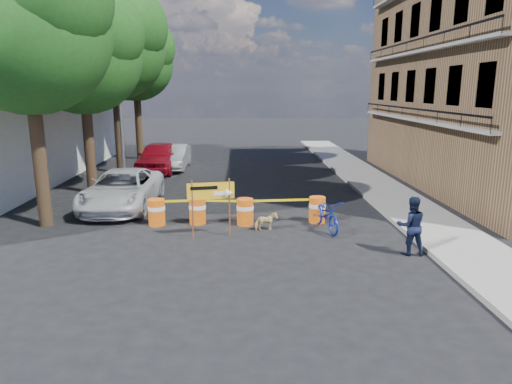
{
  "coord_description": "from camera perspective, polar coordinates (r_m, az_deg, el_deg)",
  "views": [
    {
      "loc": [
        -0.21,
        -13.05,
        4.52
      ],
      "look_at": [
        0.28,
        1.17,
        1.3
      ],
      "focal_mm": 32.0,
      "sensor_mm": 36.0,
      "label": 1
    }
  ],
  "objects": [
    {
      "name": "sedan_silver",
      "position": [
        26.79,
        -10.17,
        4.35
      ],
      "size": [
        1.57,
        4.26,
        1.39
      ],
      "primitive_type": "imported",
      "rotation": [
        0.0,
        0.0,
        -0.02
      ],
      "color": "#A9ACB0",
      "rests_on": "ground"
    },
    {
      "name": "streetlamp",
      "position": [
        23.27,
        -16.58,
        11.88
      ],
      "size": [
        1.25,
        0.18,
        8.0
      ],
      "color": "gray",
      "rests_on": "ground"
    },
    {
      "name": "sedan_red",
      "position": [
        26.08,
        -12.13,
        4.32
      ],
      "size": [
        2.04,
        4.87,
        1.64
      ],
      "primitive_type": "imported",
      "rotation": [
        0.0,
        0.0,
        -0.02
      ],
      "color": "maroon",
      "rests_on": "ground"
    },
    {
      "name": "ground",
      "position": [
        13.82,
        -1.0,
        -6.35
      ],
      "size": [
        120.0,
        120.0,
        0.0
      ],
      "primitive_type": "plane",
      "color": "black",
      "rests_on": "ground"
    },
    {
      "name": "detour_sign",
      "position": [
        13.96,
        -4.89,
        -0.38
      ],
      "size": [
        1.43,
        0.39,
        1.86
      ],
      "rotation": [
        0.0,
        0.0,
        0.19
      ],
      "color": "#592D19",
      "rests_on": "ground"
    },
    {
      "name": "barrel_mid_right",
      "position": [
        15.49,
        -1.37,
        -2.41
      ],
      "size": [
        0.58,
        0.58,
        0.9
      ],
      "color": "#E0430D",
      "rests_on": "ground"
    },
    {
      "name": "pedestrian",
      "position": [
        13.34,
        18.83,
        -4.01
      ],
      "size": [
        0.84,
        0.67,
        1.66
      ],
      "primitive_type": "imported",
      "rotation": [
        0.0,
        0.0,
        3.09
      ],
      "color": "black",
      "rests_on": "ground"
    },
    {
      "name": "tree_far",
      "position": [
        30.8,
        -14.76,
        15.51
      ],
      "size": [
        5.04,
        4.8,
        8.84
      ],
      "color": "#332316",
      "rests_on": "ground"
    },
    {
      "name": "barrel_far_left",
      "position": [
        15.79,
        -12.32,
        -2.41
      ],
      "size": [
        0.58,
        0.58,
        0.9
      ],
      "color": "#E0430D",
      "rests_on": "ground"
    },
    {
      "name": "barrel_mid_left",
      "position": [
        15.72,
        -7.33,
        -2.29
      ],
      "size": [
        0.58,
        0.58,
        0.9
      ],
      "color": "#E0430D",
      "rests_on": "ground"
    },
    {
      "name": "apartment_building",
      "position": [
        24.38,
        29.12,
        14.68
      ],
      "size": [
        8.0,
        16.0,
        12.0
      ],
      "primitive_type": "cube",
      "color": "#8E6948",
      "rests_on": "ground"
    },
    {
      "name": "tree_mid_b",
      "position": [
        25.98,
        -17.29,
        17.05
      ],
      "size": [
        5.67,
        5.4,
        9.62
      ],
      "color": "#332316",
      "rests_on": "ground"
    },
    {
      "name": "tree_mid_a",
      "position": [
        21.14,
        -20.79,
        15.99
      ],
      "size": [
        5.25,
        5.0,
        8.68
      ],
      "color": "#332316",
      "rests_on": "ground"
    },
    {
      "name": "dog",
      "position": [
        14.89,
        1.27,
        -3.72
      ],
      "size": [
        0.77,
        0.51,
        0.6
      ],
      "primitive_type": "imported",
      "rotation": [
        0.0,
        0.0,
        1.85
      ],
      "color": "#E8CE85",
      "rests_on": "ground"
    },
    {
      "name": "tree_near",
      "position": [
        16.51,
        -26.61,
        17.86
      ],
      "size": [
        5.46,
        5.2,
        9.15
      ],
      "color": "#332316",
      "rests_on": "ground"
    },
    {
      "name": "barrel_far_right",
      "position": [
        15.89,
        7.66,
        -2.13
      ],
      "size": [
        0.58,
        0.58,
        0.9
      ],
      "color": "#E0430D",
      "rests_on": "ground"
    },
    {
      "name": "bicycle",
      "position": [
        14.94,
        8.8,
        -1.02
      ],
      "size": [
        0.9,
        1.17,
        2.01
      ],
      "primitive_type": "imported",
      "rotation": [
        0.0,
        0.0,
        0.2
      ],
      "color": "#122999",
      "rests_on": "ground"
    },
    {
      "name": "sidewalk_east",
      "position": [
        20.59,
        16.21,
        -0.23
      ],
      "size": [
        2.4,
        40.0,
        0.15
      ],
      "primitive_type": "cube",
      "color": "gray",
      "rests_on": "ground"
    },
    {
      "name": "suv_white",
      "position": [
        18.37,
        -16.4,
        0.32
      ],
      "size": [
        2.56,
        5.31,
        1.46
      ],
      "primitive_type": "imported",
      "rotation": [
        0.0,
        0.0,
        -0.03
      ],
      "color": "silver",
      "rests_on": "ground"
    }
  ]
}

